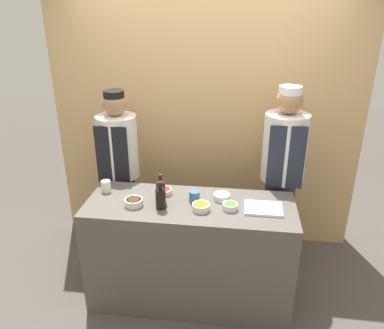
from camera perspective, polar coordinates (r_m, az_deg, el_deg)
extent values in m
plane|color=#4C4742|center=(3.46, -0.28, -19.31)|extent=(14.00, 14.00, 0.00)
cube|color=tan|center=(3.79, 1.91, 5.76)|extent=(3.02, 0.18, 2.40)
cube|color=#514C47|center=(3.17, -0.30, -13.22)|extent=(1.63, 0.61, 0.91)
cylinder|color=silver|center=(2.92, -8.87, -5.69)|extent=(0.14, 0.14, 0.05)
cylinder|color=brown|center=(2.91, -8.89, -5.37)|extent=(0.12, 0.12, 0.02)
cylinder|color=silver|center=(2.82, 1.38, -6.49)|extent=(0.14, 0.14, 0.05)
cylinder|color=orange|center=(2.81, 1.38, -6.17)|extent=(0.11, 0.11, 0.02)
cylinder|color=silver|center=(2.85, 5.82, -6.38)|extent=(0.12, 0.12, 0.05)
cylinder|color=green|center=(2.84, 5.83, -6.08)|extent=(0.10, 0.10, 0.01)
cylinder|color=silver|center=(2.98, 4.54, -4.92)|extent=(0.13, 0.13, 0.05)
cylinder|color=silver|center=(2.97, 4.55, -4.64)|extent=(0.11, 0.11, 0.01)
cylinder|color=silver|center=(3.07, -4.30, -4.08)|extent=(0.13, 0.13, 0.04)
cylinder|color=red|center=(3.06, -4.31, -3.84)|extent=(0.11, 0.11, 0.01)
cube|color=white|center=(2.89, 10.82, -6.59)|extent=(0.28, 0.21, 0.02)
cylinder|color=black|center=(2.83, -4.80, -5.22)|extent=(0.08, 0.08, 0.16)
cylinder|color=black|center=(2.78, -4.87, -3.34)|extent=(0.03, 0.03, 0.05)
cylinder|color=black|center=(2.77, -4.89, -2.77)|extent=(0.04, 0.04, 0.01)
cylinder|color=black|center=(2.91, -4.78, -4.27)|extent=(0.07, 0.07, 0.17)
cylinder|color=black|center=(2.86, -4.85, -2.29)|extent=(0.03, 0.03, 0.05)
cylinder|color=black|center=(2.85, -4.87, -1.69)|extent=(0.03, 0.03, 0.01)
cylinder|color=silver|center=(3.16, -12.97, -3.23)|extent=(0.08, 0.08, 0.09)
cylinder|color=#386093|center=(2.93, 0.37, -4.90)|extent=(0.08, 0.08, 0.09)
cylinder|color=#28282D|center=(3.80, -10.37, -7.41)|extent=(0.26, 0.26, 0.85)
cylinder|color=silver|center=(3.50, -11.21, 2.72)|extent=(0.36, 0.36, 0.58)
cube|color=black|center=(3.35, -12.08, 1.31)|extent=(0.29, 0.02, 0.53)
sphere|color=#9E704C|center=(3.38, -11.73, 9.03)|extent=(0.21, 0.21, 0.21)
cylinder|color=black|center=(3.36, -11.84, 10.35)|extent=(0.18, 0.18, 0.07)
cylinder|color=#28282D|center=(3.65, 12.79, -8.54)|extent=(0.27, 0.27, 0.90)
cylinder|color=silver|center=(3.32, 13.92, 2.54)|extent=(0.37, 0.37, 0.59)
cube|color=#232838|center=(3.16, 14.17, 1.01)|extent=(0.30, 0.02, 0.55)
sphere|color=#9E704C|center=(3.20, 14.62, 9.36)|extent=(0.22, 0.22, 0.22)
cylinder|color=white|center=(3.19, 14.77, 10.81)|extent=(0.19, 0.19, 0.08)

